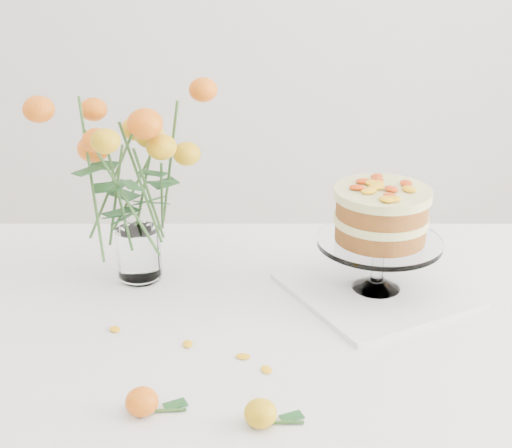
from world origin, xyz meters
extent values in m
cube|color=tan|center=(0.00, 0.00, 0.73)|extent=(1.40, 0.90, 0.04)
cylinder|color=tan|center=(-0.62, 0.37, 0.35)|extent=(0.06, 0.06, 0.71)
cylinder|color=tan|center=(0.62, 0.37, 0.35)|extent=(0.06, 0.06, 0.71)
cube|color=white|center=(0.00, 0.00, 0.75)|extent=(1.42, 0.92, 0.01)
cube|color=white|center=(0.00, 0.46, 0.65)|extent=(1.42, 0.01, 0.20)
cube|color=white|center=(0.25, 0.10, 0.76)|extent=(0.43, 0.43, 0.01)
cylinder|color=white|center=(0.25, 0.10, 0.82)|extent=(0.02, 0.02, 0.08)
cylinder|color=white|center=(0.25, 0.10, 0.87)|extent=(0.25, 0.25, 0.01)
cylinder|color=brown|center=(0.25, 0.10, 0.89)|extent=(0.20, 0.20, 0.04)
cylinder|color=beige|center=(0.25, 0.10, 0.92)|extent=(0.21, 0.21, 0.02)
cylinder|color=brown|center=(0.25, 0.10, 0.95)|extent=(0.20, 0.20, 0.04)
cylinder|color=beige|center=(0.25, 0.10, 0.97)|extent=(0.21, 0.21, 0.02)
cylinder|color=white|center=(-0.24, 0.16, 0.76)|extent=(0.07, 0.07, 0.01)
cylinder|color=white|center=(-0.24, 0.16, 0.82)|extent=(0.09, 0.09, 0.11)
ellipsoid|color=#F5AB15|center=(0.01, -0.32, 0.78)|extent=(0.05, 0.05, 0.04)
cylinder|color=#315823|center=(0.04, -0.32, 0.76)|extent=(0.06, 0.01, 0.01)
ellipsoid|color=#E7480B|center=(-0.17, -0.29, 0.78)|extent=(0.05, 0.05, 0.04)
cylinder|color=#315823|center=(-0.14, -0.29, 0.76)|extent=(0.06, 0.01, 0.01)
ellipsoid|color=#FFB010|center=(-0.12, -0.10, 0.76)|extent=(0.03, 0.02, 0.00)
ellipsoid|color=#FFB010|center=(-0.02, -0.14, 0.76)|extent=(0.03, 0.02, 0.00)
ellipsoid|color=#FFB010|center=(0.02, -0.18, 0.76)|extent=(0.03, 0.02, 0.00)
ellipsoid|color=#FFB010|center=(-0.26, -0.05, 0.76)|extent=(0.03, 0.02, 0.00)
camera|label=1|loc=(0.00, -1.19, 1.45)|focal=50.00mm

